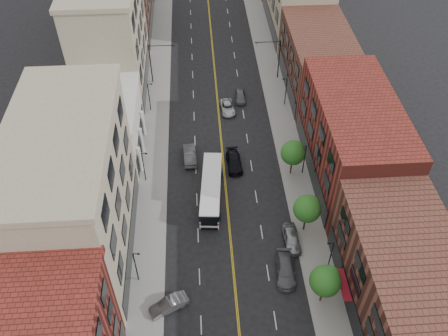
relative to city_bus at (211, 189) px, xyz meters
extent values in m
cube|color=gray|center=(-7.97, 14.74, -1.63)|extent=(4.00, 110.00, 0.15)
cube|color=gray|center=(12.03, 14.74, -1.63)|extent=(4.00, 110.00, 0.15)
cube|color=gray|center=(-14.97, -7.26, 7.30)|extent=(10.00, 22.00, 18.00)
cube|color=silver|center=(-14.97, 10.74, 2.30)|extent=(10.00, 14.00, 8.00)
cube|color=gray|center=(-14.97, 27.74, 7.30)|extent=(10.00, 20.00, 18.00)
cube|color=brown|center=(19.03, -20.26, 3.30)|extent=(10.00, 26.00, 10.00)
cube|color=maroon|center=(19.03, 3.74, 4.30)|extent=(10.00, 22.00, 12.00)
cube|color=brown|center=(19.03, 24.74, 3.30)|extent=(10.00, 20.00, 10.00)
cylinder|color=black|center=(11.33, -16.26, -0.30)|extent=(0.22, 0.22, 2.50)
sphere|color=#1B601C|center=(11.33, -16.26, 2.34)|extent=(3.40, 3.40, 3.40)
sphere|color=#1B601C|center=(11.83, -15.86, 2.85)|extent=(2.04, 2.04, 2.04)
cylinder|color=black|center=(11.33, -6.26, -0.30)|extent=(0.22, 0.22, 2.50)
sphere|color=#1B601C|center=(11.33, -6.26, 2.34)|extent=(3.40, 3.40, 3.40)
sphere|color=#1B601C|center=(11.83, -5.86, 2.85)|extent=(2.04, 2.04, 2.04)
cylinder|color=black|center=(11.33, 3.74, -0.30)|extent=(0.22, 0.22, 2.50)
sphere|color=#1B601C|center=(11.33, 3.74, 2.34)|extent=(3.40, 3.40, 3.40)
sphere|color=#1B601C|center=(11.83, 4.14, 2.85)|extent=(2.04, 2.04, 2.04)
cylinder|color=black|center=(-8.97, -12.26, 0.95)|extent=(0.14, 0.14, 5.00)
cylinder|color=black|center=(-8.62, -12.26, 3.45)|extent=(0.70, 0.10, 0.10)
cube|color=black|center=(-8.37, -12.26, 3.40)|extent=(0.28, 0.14, 0.14)
cube|color=#19592D|center=(-8.97, -12.26, 1.85)|extent=(0.04, 0.55, 0.35)
cylinder|color=black|center=(-8.97, 3.74, 0.95)|extent=(0.14, 0.14, 5.00)
cylinder|color=black|center=(-8.62, 3.74, 3.45)|extent=(0.70, 0.10, 0.10)
cube|color=black|center=(-8.37, 3.74, 3.40)|extent=(0.28, 0.14, 0.14)
cube|color=#19592D|center=(-8.97, 3.74, 1.85)|extent=(0.04, 0.55, 0.35)
cylinder|color=black|center=(-8.97, 19.74, 0.95)|extent=(0.14, 0.14, 5.00)
cylinder|color=black|center=(-8.62, 19.74, 3.45)|extent=(0.70, 0.10, 0.10)
cube|color=black|center=(-8.37, 19.74, 3.40)|extent=(0.28, 0.14, 0.14)
cube|color=#19592D|center=(-8.97, 19.74, 1.85)|extent=(0.04, 0.55, 0.35)
cylinder|color=black|center=(13.03, -12.26, 0.95)|extent=(0.14, 0.14, 5.00)
cylinder|color=black|center=(12.68, -12.26, 3.45)|extent=(0.70, 0.10, 0.10)
cube|color=black|center=(12.43, -12.26, 3.40)|extent=(0.28, 0.14, 0.14)
cube|color=#19592D|center=(13.03, -12.26, 1.85)|extent=(0.04, 0.55, 0.35)
cylinder|color=black|center=(13.03, 3.74, 0.95)|extent=(0.14, 0.14, 5.00)
cylinder|color=black|center=(12.68, 3.74, 3.45)|extent=(0.70, 0.10, 0.10)
cube|color=black|center=(12.43, 3.74, 3.40)|extent=(0.28, 0.14, 0.14)
cube|color=#19592D|center=(13.03, 3.74, 1.85)|extent=(0.04, 0.55, 0.35)
cylinder|color=black|center=(13.03, 19.74, 0.95)|extent=(0.14, 0.14, 5.00)
cylinder|color=black|center=(12.68, 19.74, 3.45)|extent=(0.70, 0.10, 0.10)
cube|color=black|center=(12.43, 19.74, 3.40)|extent=(0.28, 0.14, 0.14)
cube|color=#19592D|center=(13.03, 19.74, 1.85)|extent=(0.04, 0.55, 0.35)
cylinder|color=black|center=(-8.97, 27.74, 2.05)|extent=(0.18, 0.18, 7.20)
cylinder|color=black|center=(-6.77, 27.74, 5.45)|extent=(4.40, 0.12, 0.12)
imported|color=black|center=(-4.97, 27.74, 5.05)|extent=(0.15, 0.18, 0.90)
cylinder|color=black|center=(13.03, 27.74, 2.05)|extent=(0.18, 0.18, 7.20)
cylinder|color=black|center=(10.83, 27.74, 5.45)|extent=(4.40, 0.12, 0.12)
imported|color=black|center=(9.03, 27.74, 5.05)|extent=(0.15, 0.18, 0.90)
cube|color=white|center=(0.00, 0.01, -0.14)|extent=(3.49, 11.51, 2.74)
cube|color=black|center=(0.00, 0.01, 0.52)|extent=(3.53, 11.55, 0.99)
cube|color=#B40E0C|center=(0.00, 0.01, -0.43)|extent=(3.53, 11.55, 0.21)
cube|color=black|center=(-0.52, -5.65, 0.09)|extent=(2.07, 0.25, 1.51)
cylinder|color=black|center=(-1.59, -3.64, -1.25)|extent=(0.35, 0.93, 0.91)
cylinder|color=black|center=(0.89, -3.87, -1.25)|extent=(0.35, 0.93, 0.91)
cylinder|color=black|center=(-0.89, 3.89, -1.25)|extent=(0.35, 0.93, 0.91)
cylinder|color=black|center=(1.59, 3.65, -1.25)|extent=(0.35, 0.93, 0.91)
imported|color=#919498|center=(-5.37, -16.04, -0.99)|extent=(4.54, 3.22, 1.42)
imported|color=#525257|center=(7.98, -12.52, -0.94)|extent=(2.56, 5.40, 1.52)
imported|color=#95979C|center=(9.43, -8.14, -0.89)|extent=(1.97, 4.77, 1.62)
imported|color=#4D4D52|center=(-2.76, 7.74, -0.88)|extent=(1.96, 5.05, 1.64)
imported|color=black|center=(3.53, 5.93, -0.97)|extent=(2.33, 5.12, 1.46)
imported|color=#B9BDC2|center=(3.53, 18.86, -1.07)|extent=(2.44, 4.71, 1.27)
imported|color=#57585D|center=(5.86, 21.74, -1.00)|extent=(1.79, 4.17, 1.40)
camera|label=1|loc=(-1.13, -42.73, 45.81)|focal=38.00mm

